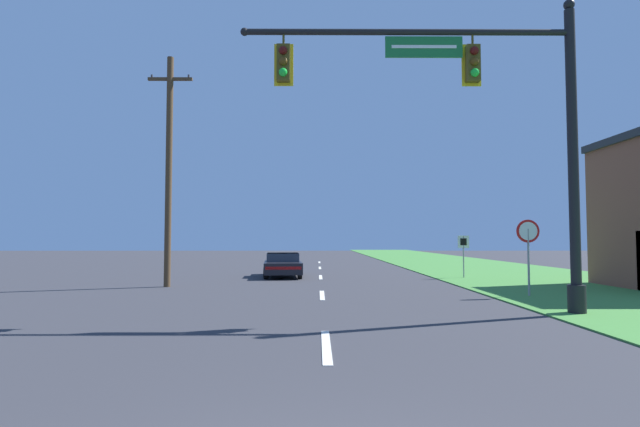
{
  "coord_description": "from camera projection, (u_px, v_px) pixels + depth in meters",
  "views": [
    {
      "loc": [
        -0.16,
        -2.94,
        1.89
      ],
      "look_at": [
        0.0,
        27.93,
        3.49
      ],
      "focal_mm": 28.0,
      "sensor_mm": 36.0,
      "label": 1
    }
  ],
  "objects": [
    {
      "name": "stop_sign",
      "position": [
        528.0,
        240.0,
        16.48
      ],
      "size": [
        0.76,
        0.07,
        2.5
      ],
      "color": "gray",
      "rests_on": "grass_verge_right"
    },
    {
      "name": "utility_pole_near",
      "position": [
        169.0,
        167.0,
        20.11
      ],
      "size": [
        1.8,
        0.26,
        9.31
      ],
      "color": "#4C3823",
      "rests_on": "ground"
    },
    {
      "name": "grass_verge_right",
      "position": [
        479.0,
        268.0,
        32.85
      ],
      "size": [
        10.0,
        110.0,
        0.04
      ],
      "color": "#428438",
      "rests_on": "ground"
    },
    {
      "name": "route_sign_post",
      "position": [
        463.0,
        247.0,
        24.29
      ],
      "size": [
        0.55,
        0.06,
        2.03
      ],
      "color": "gray",
      "rests_on": "grass_verge_right"
    },
    {
      "name": "road_center_line",
      "position": [
        321.0,
        277.0,
        24.81
      ],
      "size": [
        0.16,
        34.8,
        0.01
      ],
      "color": "silver",
      "rests_on": "ground"
    },
    {
      "name": "signal_mast",
      "position": [
        493.0,
        122.0,
        12.8
      ],
      "size": [
        8.77,
        0.47,
        8.1
      ],
      "color": "black",
      "rests_on": "grass_verge_right"
    },
    {
      "name": "car_ahead",
      "position": [
        283.0,
        265.0,
        25.26
      ],
      "size": [
        2.18,
        4.58,
        1.19
      ],
      "color": "black",
      "rests_on": "ground"
    }
  ]
}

